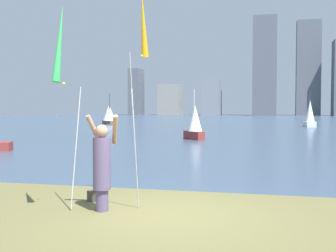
% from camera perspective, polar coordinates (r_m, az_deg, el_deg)
% --- Properties ---
extents(ground, '(120.00, 138.00, 0.12)m').
position_cam_1_polar(ground, '(58.99, 11.32, 0.38)').
color(ground, brown).
extents(person, '(0.73, 0.54, 1.98)m').
position_cam_1_polar(person, '(8.63, -9.04, -5.16)').
color(person, '#594C72').
rests_on(person, ground).
extents(kite_flag_left, '(0.16, 1.18, 4.14)m').
position_cam_1_polar(kite_flag_left, '(8.45, -14.59, 10.46)').
color(kite_flag_left, '#B2B2B7').
rests_on(kite_flag_left, ground).
extents(kite_flag_right, '(0.16, 1.16, 4.65)m').
position_cam_1_polar(kite_flag_right, '(9.24, -3.46, 13.21)').
color(kite_flag_right, '#B2B2B7').
rests_on(kite_flag_right, ground).
extents(bag, '(0.24, 0.18, 0.26)m').
position_cam_1_polar(bag, '(9.68, -10.19, -9.40)').
color(bag, '#4C4742').
rests_on(bag, ground).
extents(sailboat_0, '(1.26, 2.09, 3.93)m').
position_cam_1_polar(sailboat_0, '(47.54, 18.88, 1.38)').
color(sailboat_0, silver).
rests_on(sailboat_0, ground).
extents(sailboat_2, '(1.66, 1.78, 3.35)m').
position_cam_1_polar(sailboat_2, '(27.64, 3.70, 0.44)').
color(sailboat_2, maroon).
rests_on(sailboat_2, ground).
extents(sailboat_4, '(2.78, 3.01, 4.00)m').
position_cam_1_polar(sailboat_4, '(53.84, -8.07, 1.59)').
color(sailboat_4, brown).
rests_on(sailboat_4, ground).
extents(skyline_tower_0, '(3.06, 6.07, 13.01)m').
position_cam_1_polar(skyline_tower_0, '(118.47, -4.39, 4.66)').
color(skyline_tower_0, '#565B66').
rests_on(skyline_tower_0, ground).
extents(skyline_tower_1, '(5.99, 6.92, 8.62)m').
position_cam_1_polar(skyline_tower_1, '(119.52, 0.34, 3.60)').
color(skyline_tower_1, gray).
rests_on(skyline_tower_1, ground).
extents(skyline_tower_2, '(4.88, 7.86, 9.79)m').
position_cam_1_polar(skyline_tower_2, '(117.30, 6.01, 3.89)').
color(skyline_tower_2, gray).
rests_on(skyline_tower_2, ground).
extents(skyline_tower_3, '(6.15, 6.77, 25.99)m').
position_cam_1_polar(skyline_tower_3, '(114.15, 13.12, 7.95)').
color(skyline_tower_3, '#565B66').
rests_on(skyline_tower_3, ground).
extents(skyline_tower_4, '(6.26, 3.45, 25.42)m').
position_cam_1_polar(skyline_tower_4, '(118.80, 18.70, 7.53)').
color(skyline_tower_4, '#565B66').
rests_on(skyline_tower_4, ground).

